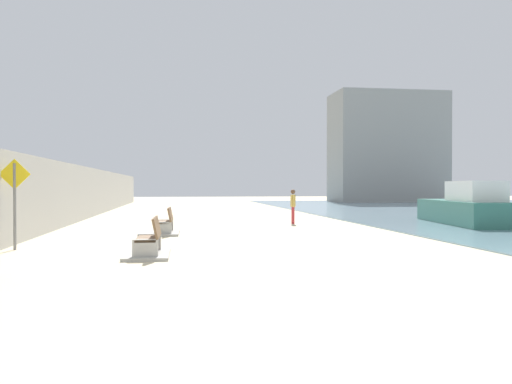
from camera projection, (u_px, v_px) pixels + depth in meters
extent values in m
plane|color=beige|center=(222.00, 220.00, 27.50)|extent=(120.00, 120.00, 0.00)
cube|color=#ADAAA3|center=(72.00, 193.00, 26.39)|extent=(0.80, 64.00, 2.80)
cube|color=#ADAAA3|center=(145.00, 250.00, 12.62)|extent=(0.60, 0.21, 0.50)
cube|color=#ADAAA3|center=(149.00, 243.00, 14.01)|extent=(0.60, 0.21, 0.50)
cube|color=brown|center=(147.00, 238.00, 13.31)|extent=(0.53, 1.61, 0.06)
cube|color=brown|center=(157.00, 227.00, 13.34)|extent=(0.19, 1.60, 0.50)
cube|color=#ADAAA3|center=(147.00, 254.00, 13.32)|extent=(1.13, 2.12, 0.08)
cube|color=#ADAAA3|center=(163.00, 229.00, 18.70)|extent=(0.61, 0.22, 0.50)
cube|color=#ADAAA3|center=(165.00, 226.00, 20.09)|extent=(0.61, 0.22, 0.50)
cube|color=brown|center=(164.00, 222.00, 19.39)|extent=(0.55, 1.62, 0.06)
cube|color=brown|center=(170.00, 214.00, 19.42)|extent=(0.21, 1.60, 0.50)
cube|color=#ADAAA3|center=(164.00, 233.00, 19.40)|extent=(1.17, 2.13, 0.08)
cylinder|color=#B22D33|center=(293.00, 215.00, 24.73)|extent=(0.12, 0.12, 0.80)
cylinder|color=#B22D33|center=(293.00, 215.00, 24.60)|extent=(0.12, 0.12, 0.80)
cube|color=gold|center=(293.00, 201.00, 24.66)|extent=(0.19, 0.32, 0.57)
sphere|color=brown|center=(293.00, 192.00, 24.66)|extent=(0.22, 0.22, 0.22)
cylinder|color=gold|center=(292.00, 200.00, 24.88)|extent=(0.09, 0.09, 0.51)
cylinder|color=gold|center=(294.00, 200.00, 24.44)|extent=(0.09, 0.09, 0.51)
cube|color=#337060|center=(465.00, 212.00, 24.26)|extent=(3.20, 7.40, 1.06)
cube|color=white|center=(475.00, 191.00, 23.17)|extent=(1.97, 3.34, 0.89)
cylinder|color=slate|center=(15.00, 207.00, 14.59)|extent=(0.08, 0.08, 2.39)
cube|color=yellow|center=(15.00, 174.00, 14.58)|extent=(0.85, 0.03, 0.85)
cube|color=gray|center=(387.00, 148.00, 58.15)|extent=(12.00, 6.00, 11.93)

